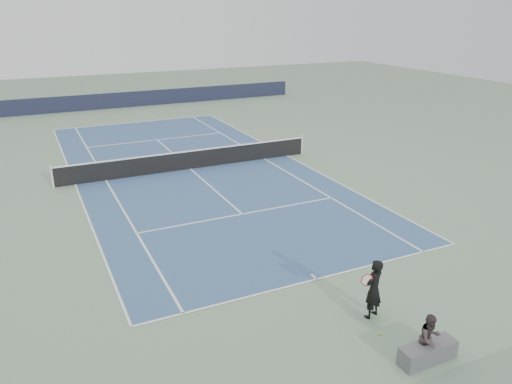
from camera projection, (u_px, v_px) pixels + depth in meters
name	position (u px, v px, depth m)	size (l,w,h in m)	color
ground	(190.00, 169.00, 24.86)	(80.00, 80.00, 0.00)	gray
court_surface	(190.00, 169.00, 24.86)	(10.97, 23.77, 0.01)	#375783
tennis_net	(190.00, 159.00, 24.68)	(12.90, 0.10, 1.07)	silver
windscreen_far	(119.00, 100.00, 39.80)	(30.00, 0.25, 1.20)	black
tennis_player	(373.00, 289.00, 12.76)	(0.81, 0.62, 1.63)	black
tennis_ball	(381.00, 334.00, 12.28)	(0.07, 0.07, 0.07)	yellow
spectator_bench	(429.00, 345.00, 11.25)	(1.42, 0.48, 1.21)	#555459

